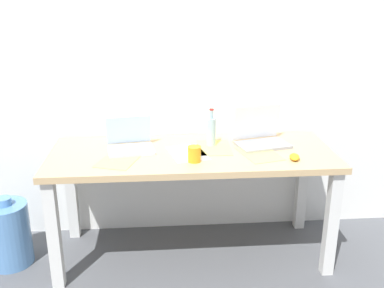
{
  "coord_description": "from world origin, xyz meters",
  "views": [
    {
      "loc": [
        -0.21,
        -2.62,
        1.72
      ],
      "look_at": [
        0.0,
        0.0,
        0.79
      ],
      "focal_mm": 41.36,
      "sensor_mm": 36.0,
      "label": 1
    }
  ],
  "objects_px": {
    "laptop_right": "(260,136)",
    "coffee_mug": "(194,154)",
    "laptop_left": "(130,143)",
    "water_cooler_jug": "(8,234)",
    "beer_bottle": "(211,131)",
    "computer_mouse": "(295,157)",
    "desk": "(192,166)"
  },
  "relations": [
    {
      "from": "laptop_left",
      "to": "water_cooler_jug",
      "type": "relative_size",
      "value": 0.67
    },
    {
      "from": "laptop_right",
      "to": "computer_mouse",
      "type": "xyz_separation_m",
      "value": [
        0.15,
        -0.29,
        -0.04
      ]
    },
    {
      "from": "laptop_right",
      "to": "coffee_mug",
      "type": "xyz_separation_m",
      "value": [
        -0.46,
        -0.27,
        -0.01
      ]
    },
    {
      "from": "computer_mouse",
      "to": "laptop_right",
      "type": "bearing_deg",
      "value": 127.73
    },
    {
      "from": "desk",
      "to": "laptop_left",
      "type": "relative_size",
      "value": 5.64
    },
    {
      "from": "laptop_left",
      "to": "coffee_mug",
      "type": "bearing_deg",
      "value": -31.23
    },
    {
      "from": "coffee_mug",
      "to": "desk",
      "type": "bearing_deg",
      "value": 90.37
    },
    {
      "from": "laptop_left",
      "to": "beer_bottle",
      "type": "relative_size",
      "value": 1.28
    },
    {
      "from": "desk",
      "to": "computer_mouse",
      "type": "height_order",
      "value": "computer_mouse"
    },
    {
      "from": "beer_bottle",
      "to": "computer_mouse",
      "type": "bearing_deg",
      "value": -31.86
    },
    {
      "from": "coffee_mug",
      "to": "water_cooler_jug",
      "type": "distance_m",
      "value": 1.34
    },
    {
      "from": "laptop_right",
      "to": "computer_mouse",
      "type": "distance_m",
      "value": 0.33
    },
    {
      "from": "laptop_right",
      "to": "water_cooler_jug",
      "type": "relative_size",
      "value": 0.8
    },
    {
      "from": "computer_mouse",
      "to": "water_cooler_jug",
      "type": "xyz_separation_m",
      "value": [
        -1.81,
        0.17,
        -0.55
      ]
    },
    {
      "from": "laptop_left",
      "to": "laptop_right",
      "type": "height_order",
      "value": "laptop_right"
    },
    {
      "from": "beer_bottle",
      "to": "laptop_left",
      "type": "bearing_deg",
      "value": -175.93
    },
    {
      "from": "desk",
      "to": "coffee_mug",
      "type": "bearing_deg",
      "value": -89.63
    },
    {
      "from": "laptop_left",
      "to": "beer_bottle",
      "type": "xyz_separation_m",
      "value": [
        0.52,
        0.04,
        0.06
      ]
    },
    {
      "from": "beer_bottle",
      "to": "coffee_mug",
      "type": "height_order",
      "value": "beer_bottle"
    },
    {
      "from": "laptop_right",
      "to": "water_cooler_jug",
      "type": "height_order",
      "value": "laptop_right"
    },
    {
      "from": "laptop_left",
      "to": "water_cooler_jug",
      "type": "xyz_separation_m",
      "value": [
        -0.81,
        -0.08,
        -0.57
      ]
    },
    {
      "from": "laptop_left",
      "to": "computer_mouse",
      "type": "xyz_separation_m",
      "value": [
        1.0,
        -0.26,
        -0.03
      ]
    },
    {
      "from": "laptop_left",
      "to": "beer_bottle",
      "type": "distance_m",
      "value": 0.53
    },
    {
      "from": "coffee_mug",
      "to": "water_cooler_jug",
      "type": "relative_size",
      "value": 0.2
    },
    {
      "from": "coffee_mug",
      "to": "water_cooler_jug",
      "type": "bearing_deg",
      "value": 172.73
    },
    {
      "from": "computer_mouse",
      "to": "coffee_mug",
      "type": "distance_m",
      "value": 0.61
    },
    {
      "from": "beer_bottle",
      "to": "water_cooler_jug",
      "type": "relative_size",
      "value": 0.53
    },
    {
      "from": "desk",
      "to": "laptop_right",
      "type": "relative_size",
      "value": 4.76
    },
    {
      "from": "laptop_right",
      "to": "coffee_mug",
      "type": "height_order",
      "value": "laptop_right"
    },
    {
      "from": "laptop_left",
      "to": "coffee_mug",
      "type": "distance_m",
      "value": 0.46
    },
    {
      "from": "beer_bottle",
      "to": "water_cooler_jug",
      "type": "distance_m",
      "value": 1.48
    },
    {
      "from": "beer_bottle",
      "to": "desk",
      "type": "bearing_deg",
      "value": -142.5
    }
  ]
}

